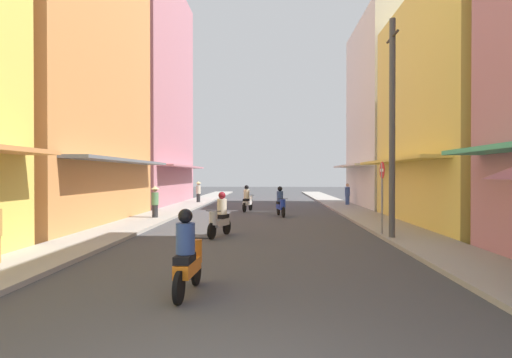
% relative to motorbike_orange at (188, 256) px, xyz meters
% --- Properties ---
extents(ground_plane, '(105.59, 105.59, 0.00)m').
position_rel_motorbike_orange_xyz_m(ground_plane, '(0.98, 16.29, -0.70)').
color(ground_plane, '#424244').
extents(sidewalk_left, '(2.14, 56.00, 0.12)m').
position_rel_motorbike_orange_xyz_m(sidewalk_left, '(-4.38, 16.29, -0.64)').
color(sidewalk_left, '#9E9991').
rests_on(sidewalk_left, ground).
extents(sidewalk_right, '(2.14, 56.00, 0.12)m').
position_rel_motorbike_orange_xyz_m(sidewalk_right, '(6.33, 16.29, -0.64)').
color(sidewalk_right, '#9E9991').
rests_on(sidewalk_right, ground).
extents(building_left_mid, '(7.05, 11.05, 13.74)m').
position_rel_motorbike_orange_xyz_m(building_left_mid, '(-8.44, 10.74, 6.16)').
color(building_left_mid, '#D88C4C').
rests_on(building_left_mid, ground).
extents(building_left_far, '(7.05, 12.42, 16.49)m').
position_rel_motorbike_orange_xyz_m(building_left_far, '(-8.44, 23.14, 7.53)').
color(building_left_far, '#B7727F').
rests_on(building_left_far, ground).
extents(building_right_mid, '(7.05, 10.24, 9.92)m').
position_rel_motorbike_orange_xyz_m(building_right_mid, '(10.39, 10.78, 4.25)').
color(building_right_mid, '#EFD159').
rests_on(building_right_mid, ground).
extents(building_right_far, '(7.05, 9.12, 12.53)m').
position_rel_motorbike_orange_xyz_m(building_right_far, '(10.39, 21.03, 5.55)').
color(building_right_far, silver).
rests_on(building_right_far, ground).
extents(motorbike_orange, '(0.55, 1.81, 1.58)m').
position_rel_motorbike_orange_xyz_m(motorbike_orange, '(0.00, 0.00, 0.00)').
color(motorbike_orange, black).
rests_on(motorbike_orange, ground).
extents(motorbike_silver, '(0.74, 1.75, 1.58)m').
position_rel_motorbike_orange_xyz_m(motorbike_silver, '(-0.30, 7.14, 0.00)').
color(motorbike_silver, black).
rests_on(motorbike_silver, ground).
extents(motorbike_blue, '(0.61, 1.79, 1.58)m').
position_rel_motorbike_orange_xyz_m(motorbike_blue, '(2.01, 14.50, 0.00)').
color(motorbike_blue, black).
rests_on(motorbike_blue, ground).
extents(motorbike_white, '(0.66, 1.78, 1.58)m').
position_rel_motorbike_orange_xyz_m(motorbike_white, '(0.08, 17.43, 0.00)').
color(motorbike_white, black).
rests_on(motorbike_white, ground).
extents(pedestrian_crossing, '(0.44, 0.44, 1.65)m').
position_rel_motorbike_orange_xyz_m(pedestrian_crossing, '(-4.13, 12.53, 0.23)').
color(pedestrian_crossing, '#262628').
rests_on(pedestrian_crossing, ground).
extents(pedestrian_foreground, '(0.44, 0.44, 1.70)m').
position_rel_motorbike_orange_xyz_m(pedestrian_foreground, '(-4.03, 23.98, 0.25)').
color(pedestrian_foreground, '#262628').
rests_on(pedestrian_foreground, ground).
extents(pedestrian_midway, '(0.34, 0.34, 1.59)m').
position_rel_motorbike_orange_xyz_m(pedestrian_midway, '(6.81, 21.75, 0.09)').
color(pedestrian_midway, '#334C8C').
rests_on(pedestrian_midway, ground).
extents(utility_pole, '(0.20, 1.20, 7.34)m').
position_rel_motorbike_orange_xyz_m(utility_pole, '(5.51, 6.41, 3.04)').
color(utility_pole, '#4C4C4F').
rests_on(utility_pole, ground).
extents(street_sign_no_entry, '(0.07, 0.60, 2.65)m').
position_rel_motorbike_orange_xyz_m(street_sign_no_entry, '(5.41, 7.27, 1.01)').
color(street_sign_no_entry, gray).
rests_on(street_sign_no_entry, ground).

